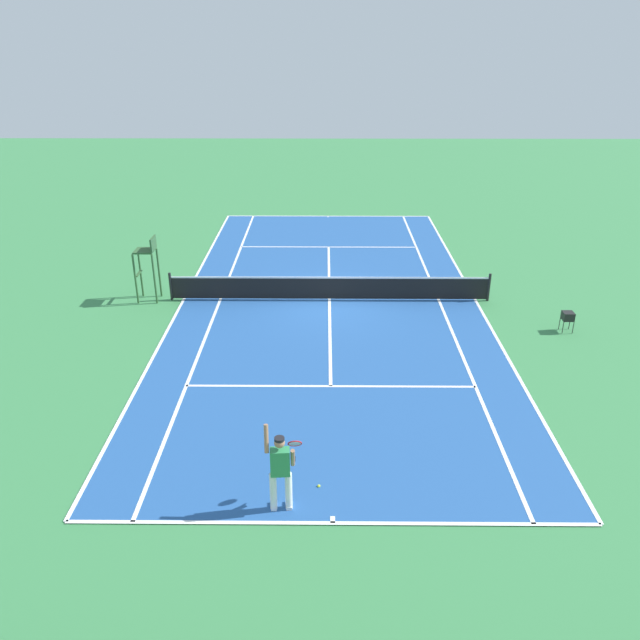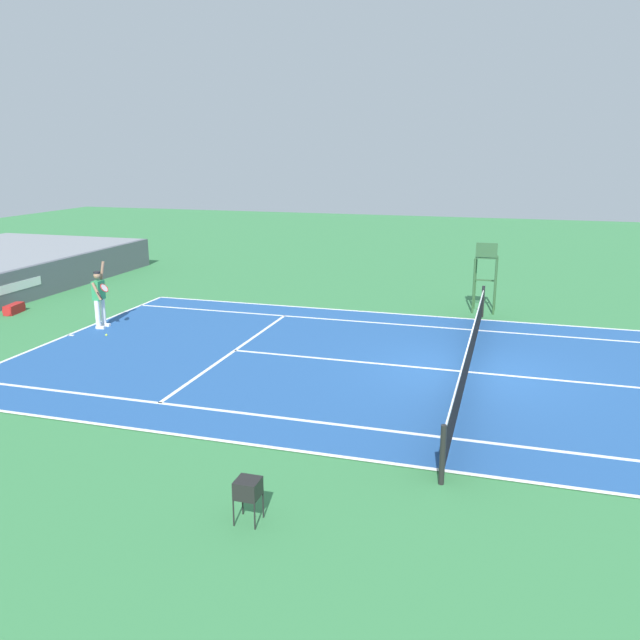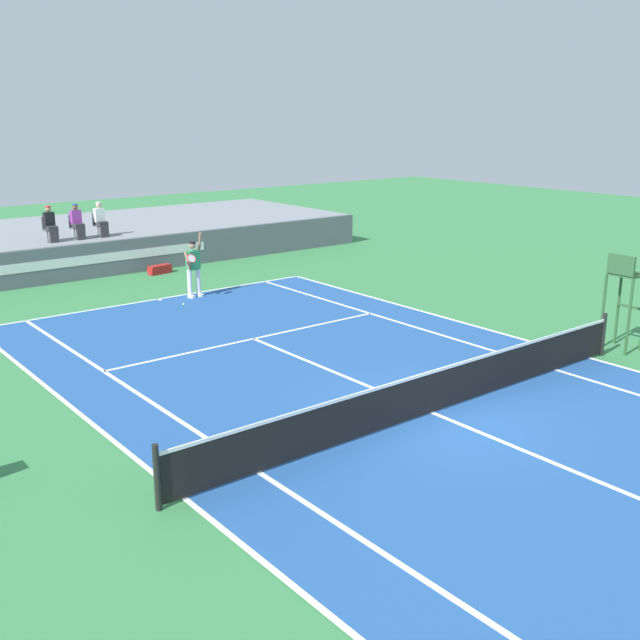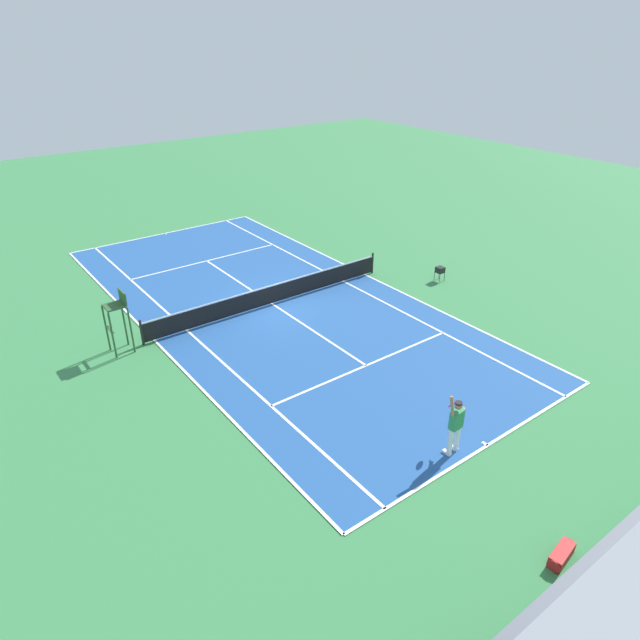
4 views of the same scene
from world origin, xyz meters
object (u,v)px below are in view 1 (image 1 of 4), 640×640
Objects in this scene: tennis_ball at (319,486)px; ball_hopper at (568,316)px; tennis_player at (281,470)px; umpire_chair at (147,260)px.

ball_hopper is at bearing -135.53° from tennis_ball.
ball_hopper is at bearing -135.77° from tennis_player.
umpire_chair is (6.40, -10.75, 1.52)m from tennis_ball.
umpire_chair is 3.49× the size of ball_hopper.
tennis_ball is at bearing -138.36° from tennis_player.
tennis_ball is 0.03× the size of umpire_chair.
umpire_chair reaches higher than ball_hopper.
tennis_player is 0.85× the size of umpire_chair.
umpire_chair is at bearing -10.31° from ball_hopper.
ball_hopper is (-14.64, 2.66, -0.98)m from umpire_chair.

